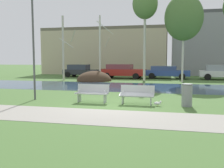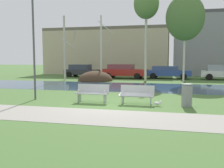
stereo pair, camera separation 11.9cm
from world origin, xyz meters
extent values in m
plane|color=#476B33|center=(0.00, 10.00, 0.00)|extent=(120.00, 120.00, 0.00)
cube|color=gray|center=(0.00, -2.30, 0.01)|extent=(60.00, 2.53, 0.01)
cube|color=#2D475B|center=(0.00, 7.73, 0.00)|extent=(80.00, 6.29, 0.01)
ellipsoid|color=#423021|center=(-4.52, 12.30, 0.00)|extent=(3.34, 3.36, 1.90)
cube|color=#B2B5B7|center=(-1.09, 0.51, 0.45)|extent=(1.60, 0.49, 0.05)
cube|color=#B2B5B7|center=(-1.09, 0.79, 0.67)|extent=(1.60, 0.09, 0.40)
cube|color=#B2B5B7|center=(-1.75, 0.58, 0.23)|extent=(0.04, 0.43, 0.45)
cube|color=#B2B5B7|center=(-0.43, 0.57, 0.23)|extent=(0.04, 0.43, 0.45)
cylinder|color=#B2B5B7|center=(-1.75, 0.54, 0.59)|extent=(0.04, 0.28, 0.04)
cylinder|color=#B2B5B7|center=(-0.43, 0.53, 0.59)|extent=(0.04, 0.28, 0.04)
cube|color=#B2B5B7|center=(1.09, 0.51, 0.45)|extent=(1.60, 0.49, 0.16)
cube|color=#B2B5B7|center=(1.09, 0.79, 0.67)|extent=(1.60, 0.09, 0.40)
cube|color=#B2B5B7|center=(0.44, 0.58, 0.23)|extent=(0.04, 0.43, 0.45)
cube|color=#B2B5B7|center=(1.75, 0.57, 0.23)|extent=(0.04, 0.43, 0.45)
cylinder|color=#B2B5B7|center=(0.43, 0.54, 0.59)|extent=(0.04, 0.28, 0.04)
cylinder|color=#B2B5B7|center=(1.75, 0.53, 0.59)|extent=(0.04, 0.28, 0.04)
cylinder|color=gray|center=(3.33, 0.52, 0.51)|extent=(0.46, 0.46, 1.01)
torus|color=#494A4C|center=(3.33, 0.52, 0.98)|extent=(0.49, 0.49, 0.04)
ellipsoid|color=white|center=(2.05, 0.30, 0.12)|extent=(0.33, 0.15, 0.15)
sphere|color=white|center=(2.19, 0.30, 0.19)|extent=(0.10, 0.10, 0.10)
cone|color=gold|center=(2.25, 0.30, 0.19)|extent=(0.06, 0.03, 0.03)
cylinder|color=gold|center=(2.06, 0.27, 0.05)|extent=(0.01, 0.01, 0.10)
cylinder|color=gold|center=(2.06, 0.33, 0.05)|extent=(0.01, 0.01, 0.10)
cylinder|color=#4C4C51|center=(-4.25, 0.75, 2.65)|extent=(0.10, 0.10, 5.29)
cylinder|color=#BCB7A8|center=(-7.58, 12.10, 3.12)|extent=(0.20, 0.20, 6.24)
cylinder|color=#BCB7A8|center=(-6.76, 12.67, 4.32)|extent=(1.06, 1.50, 1.05)
cylinder|color=#BCB7A8|center=(-7.01, 11.51, 3.59)|extent=(1.09, 1.06, 0.91)
cylinder|color=beige|center=(-4.01, 12.57, 3.11)|extent=(0.16, 0.16, 6.21)
cylinder|color=beige|center=(-3.40, 12.98, 3.69)|extent=(0.74, 1.04, 0.92)
cylinder|color=beige|center=(-3.29, 11.82, 4.94)|extent=(1.32, 1.28, 1.15)
cylinder|color=beige|center=(0.17, 13.49, 4.66)|extent=(0.23, 0.23, 9.32)
ellipsoid|color=#567A3D|center=(0.17, 13.49, 7.27)|extent=(2.37, 2.37, 2.85)
cylinder|color=beige|center=(3.69, 12.90, 3.70)|extent=(0.18, 0.18, 7.41)
ellipsoid|color=#4C7038|center=(3.69, 12.90, 5.78)|extent=(3.41, 3.41, 4.10)
cube|color=#282B30|center=(-7.39, 16.73, 0.60)|extent=(4.16, 1.97, 0.55)
cube|color=#2F3648|center=(-7.72, 16.75, 1.16)|extent=(2.36, 1.65, 0.57)
cylinder|color=black|center=(-6.00, 17.49, 0.32)|extent=(0.65, 0.26, 0.64)
cylinder|color=black|center=(-6.11, 15.78, 0.32)|extent=(0.65, 0.26, 0.64)
cylinder|color=black|center=(-8.67, 17.67, 0.32)|extent=(0.65, 0.26, 0.64)
cylinder|color=black|center=(-8.78, 15.96, 0.32)|extent=(0.65, 0.26, 0.64)
cube|color=maroon|center=(-2.34, 15.91, 0.66)|extent=(4.87, 2.12, 0.68)
cube|color=brown|center=(-2.72, 15.94, 1.26)|extent=(2.76, 1.76, 0.52)
cylinder|color=black|center=(-0.72, 16.71, 0.32)|extent=(0.65, 0.26, 0.64)
cylinder|color=black|center=(-0.84, 14.91, 0.32)|extent=(0.65, 0.26, 0.64)
cylinder|color=black|center=(-3.85, 16.92, 0.32)|extent=(0.65, 0.26, 0.64)
cylinder|color=black|center=(-3.97, 15.11, 0.32)|extent=(0.65, 0.26, 0.64)
cube|color=#2D4793|center=(2.33, 16.51, 0.60)|extent=(4.77, 2.09, 0.57)
cube|color=#32457F|center=(1.96, 16.53, 1.11)|extent=(2.71, 1.74, 0.45)
cylinder|color=black|center=(3.93, 17.30, 0.32)|extent=(0.65, 0.26, 0.64)
cylinder|color=black|center=(3.81, 15.51, 0.32)|extent=(0.65, 0.26, 0.64)
cylinder|color=black|center=(0.86, 17.50, 0.32)|extent=(0.65, 0.26, 0.64)
cylinder|color=black|center=(0.74, 15.71, 0.32)|extent=(0.65, 0.26, 0.64)
cube|color=#949AAC|center=(7.44, 16.17, 1.20)|extent=(2.64, 1.69, 0.58)
cylinder|color=black|center=(6.36, 17.11, 0.32)|extent=(0.65, 0.26, 0.64)
cylinder|color=black|center=(6.25, 15.38, 0.32)|extent=(0.65, 0.26, 0.64)
cube|color=#BCAD8E|center=(-6.28, 25.87, 2.93)|extent=(16.80, 10.00, 5.86)
cube|color=#675F4E|center=(-6.28, 25.87, 6.06)|extent=(16.80, 10.00, 0.40)
camera|label=1|loc=(2.56, -11.12, 2.12)|focal=40.77mm
camera|label=2|loc=(2.67, -11.09, 2.12)|focal=40.77mm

